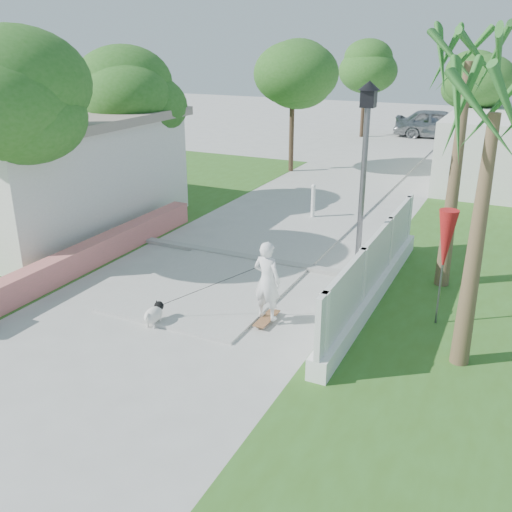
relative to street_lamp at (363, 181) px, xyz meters
The scene contains 20 objects.
ground 6.67m from the street_lamp, 117.80° to the right, with size 90.00×90.00×0.00m, color #B7B7B2.
path_strip 14.98m from the street_lamp, 101.31° to the left, with size 3.20×36.00×0.06m, color #B7B7B2.
curb 3.78m from the street_lamp, behind, with size 6.50×0.25×0.10m, color #999993.
grass_left 10.49m from the street_lamp, 165.83° to the left, with size 8.00×20.00×0.01m, color #36601E.
pink_wall 6.83m from the street_lamp, 162.57° to the right, with size 0.45×8.20×0.80m.
house_left 10.94m from the street_lamp, behind, with size 8.40×7.40×3.23m.
lattice_fence 2.01m from the street_lamp, 44.82° to the right, with size 0.35×7.00×1.50m.
street_lamp is the anchor object (origin of this frame).
bollard 5.56m from the street_lamp, 120.96° to the left, with size 0.14×0.14×1.09m.
patio_umbrella 2.27m from the street_lamp, 27.76° to the right, with size 0.36×0.36×2.30m.
tree_left_near 7.92m from the street_lamp, 161.15° to the right, with size 3.60×3.60×5.28m.
tree_left_mid 8.96m from the street_lamp, 160.42° to the left, with size 3.20×3.20×4.85m.
tree_path_left 12.10m from the street_lamp, 119.30° to the left, with size 3.40×3.40×5.23m.
tree_path_right 14.52m from the street_lamp, 88.74° to the left, with size 3.00×3.00×4.79m.
tree_path_far 21.30m from the street_lamp, 105.50° to the left, with size 3.20×3.20×5.17m.
palm_far 2.85m from the street_lamp, 30.47° to the left, with size 1.80×1.80×5.30m.
palm_near 3.72m from the street_lamp, 42.61° to the right, with size 1.80×1.80×4.70m.
skateboarder 3.72m from the street_lamp, 125.62° to the right, with size 2.23×1.27×1.67m.
dog 5.06m from the street_lamp, 131.44° to the right, with size 0.32×0.64×0.44m.
parked_car 21.84m from the street_lamp, 94.48° to the left, with size 1.91×4.74×1.62m, color #9EA1A5.
Camera 1 is at (5.94, -5.99, 5.21)m, focal length 40.00 mm.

